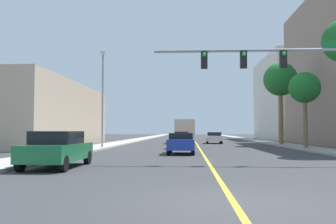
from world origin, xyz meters
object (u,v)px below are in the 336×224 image
palm_mid (305,89)px  car_yellow (182,140)px  traffic_signal_mast (300,70)px  car_red (181,138)px  car_white (214,137)px  car_green (57,149)px  street_lamp (103,94)px  palm_far (280,80)px  car_blue (181,143)px  delivery_truck (185,130)px

palm_mid → car_yellow: size_ratio=1.60×
traffic_signal_mast → car_yellow: bearing=113.2°
car_red → car_white: (3.89, 4.68, -0.02)m
traffic_signal_mast → car_green: bearing=-167.5°
car_red → palm_mid: bearing=-40.6°
street_lamp → car_white: size_ratio=1.94×
palm_far → car_green: size_ratio=1.96×
street_lamp → car_yellow: 7.95m
car_blue → car_white: size_ratio=0.89×
car_green → traffic_signal_mast: bearing=-167.6°
street_lamp → car_white: bearing=51.8°
traffic_signal_mast → car_yellow: size_ratio=2.80×
traffic_signal_mast → car_white: size_ratio=2.57×
street_lamp → car_red: (6.64, 8.70, -3.97)m
palm_far → car_red: bearing=170.9°
car_green → car_white: 29.99m
car_blue → car_white: bearing=79.5°
traffic_signal_mast → delivery_truck: traffic_signal_mast is taller
street_lamp → car_white: 17.49m
palm_mid → traffic_signal_mast: bearing=-108.8°
car_green → car_red: bearing=-101.5°
car_red → car_green: 24.49m
palm_mid → car_blue: (-10.20, -6.17, -4.33)m
street_lamp → car_white: (10.53, 13.38, -4.00)m
palm_mid → car_red: (-10.45, 8.78, -4.32)m
street_lamp → delivery_truck: size_ratio=0.92×
traffic_signal_mast → palm_far: bearing=78.1°
car_yellow → car_blue: bearing=-88.3°
palm_far → car_red: size_ratio=2.16×
car_green → palm_far: bearing=-124.2°
palm_mid → car_blue: size_ratio=1.65×
street_lamp → car_green: (1.80, -15.30, -3.92)m
street_lamp → palm_far: (16.94, 7.05, 2.07)m
traffic_signal_mast → palm_mid: bearing=71.2°
car_blue → street_lamp: bearing=137.9°
car_green → delivery_truck: 31.60m
car_yellow → car_red: (-0.16, 7.72, 0.03)m
palm_mid → car_blue: bearing=-148.9°
car_red → traffic_signal_mast: bearing=-74.9°
palm_mid → street_lamp: bearing=179.7°
traffic_signal_mast → palm_mid: 13.54m
traffic_signal_mast → car_red: bearing=105.8°
palm_far → delivery_truck: 14.29m
street_lamp → car_yellow: bearing=8.2°
street_lamp → car_yellow: street_lamp is taller
traffic_signal_mast → car_blue: bearing=131.4°
car_yellow → car_red: bearing=92.1°
palm_mid → delivery_truck: 19.20m
traffic_signal_mast → car_green: traffic_signal_mast is taller
car_blue → car_green: size_ratio=0.88×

